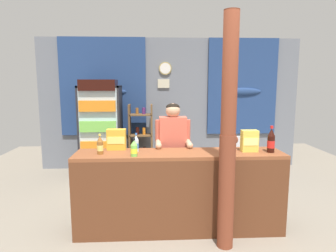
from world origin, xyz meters
TOP-DOWN VIEW (x-y plane):
  - ground_plane at (0.00, 1.28)m, footprint 8.31×8.31m
  - back_wall_curtained at (-0.01, 3.24)m, footprint 5.38×0.22m
  - stall_counter at (-0.05, 0.41)m, footprint 2.47×0.50m
  - timber_post at (0.42, 0.11)m, footprint 0.20×0.17m
  - drink_fridge at (-1.36, 2.71)m, footprint 0.78×0.63m
  - bottle_shelf_rack at (-0.61, 2.91)m, footprint 0.48×0.28m
  - plastic_lawn_chair at (1.16, 2.27)m, footprint 0.54×0.54m
  - shopkeeper at (-0.10, 0.97)m, footprint 0.47×0.42m
  - soda_bottle_cola at (1.03, 0.45)m, footprint 0.09×0.09m
  - soda_bottle_orange_soda at (0.48, 0.53)m, footprint 0.07×0.07m
  - soda_bottle_water at (-0.57, 0.59)m, footprint 0.06×0.06m
  - soda_bottle_lime_soda at (-0.58, 0.35)m, footprint 0.08×0.08m
  - soda_bottle_iced_tea at (-0.97, 0.47)m, footprint 0.07×0.07m
  - snack_box_instant_noodle at (0.79, 0.51)m, footprint 0.19×0.11m
  - snack_box_choco_powder at (-0.81, 0.70)m, footprint 0.23×0.13m

SIDE VIEW (x-z plane):
  - ground_plane at x=0.00m, z-range 0.00..0.00m
  - plastic_lawn_chair at x=1.16m, z-range 0.06..0.92m
  - stall_counter at x=-0.05m, z-range 0.10..1.07m
  - bottle_shelf_rack at x=-0.61m, z-range 0.03..1.40m
  - shopkeeper at x=-0.10m, z-range 0.19..1.72m
  - drink_fridge at x=-1.36m, z-range 0.09..1.94m
  - soda_bottle_lime_soda at x=-0.58m, z-range 0.96..1.17m
  - soda_bottle_water at x=-0.57m, z-range 0.96..1.18m
  - soda_bottle_iced_tea at x=-0.97m, z-range 0.96..1.20m
  - soda_bottle_orange_soda at x=0.48m, z-range 0.96..1.20m
  - snack_box_choco_powder at x=-0.81m, z-range 0.98..1.23m
  - snack_box_instant_noodle at x=0.79m, z-range 0.98..1.23m
  - soda_bottle_cola at x=1.03m, z-range 0.95..1.27m
  - timber_post at x=0.42m, z-range -0.05..2.46m
  - back_wall_curtained at x=-0.01m, z-range 0.05..2.75m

